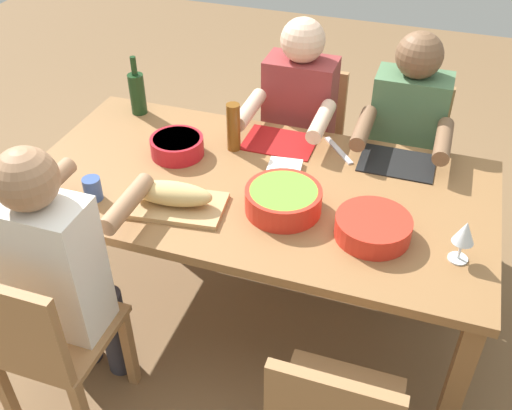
{
  "coord_description": "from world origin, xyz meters",
  "views": [
    {
      "loc": [
        -0.63,
        1.87,
        2.15
      ],
      "look_at": [
        0.0,
        0.0,
        0.63
      ],
      "focal_mm": 41.4,
      "sensor_mm": 36.0,
      "label": 1
    }
  ],
  "objects": [
    {
      "name": "cutting_board",
      "position": [
        0.26,
        0.25,
        0.75
      ],
      "size": [
        0.42,
        0.27,
        0.02
      ],
      "primitive_type": "cube",
      "rotation": [
        0.0,
        0.0,
        0.12
      ],
      "color": "tan",
      "rests_on": "dining_table"
    },
    {
      "name": "diner_near_center",
      "position": [
        0.0,
        -0.63,
        0.7
      ],
      "size": [
        0.41,
        0.53,
        1.2
      ],
      "color": "#2D2D38",
      "rests_on": "ground_plane"
    },
    {
      "name": "placemat_near_left",
      "position": [
        -0.53,
        -0.34,
        0.74
      ],
      "size": [
        0.32,
        0.23,
        0.01
      ],
      "primitive_type": "cube",
      "color": "black",
      "rests_on": "dining_table"
    },
    {
      "name": "serving_bowl_pasta",
      "position": [
        -0.51,
        0.18,
        0.79
      ],
      "size": [
        0.28,
        0.28,
        0.08
      ],
      "color": "red",
      "rests_on": "dining_table"
    },
    {
      "name": "diner_far_right",
      "position": [
        0.53,
        0.63,
        0.7
      ],
      "size": [
        0.41,
        0.53,
        1.2
      ],
      "color": "#2D2D38",
      "rests_on": "ground_plane"
    },
    {
      "name": "wine_bottle",
      "position": [
        0.73,
        -0.39,
        0.85
      ],
      "size": [
        0.08,
        0.08,
        0.29
      ],
      "color": "#193819",
      "rests_on": "dining_table"
    },
    {
      "name": "serving_bowl_fruit",
      "position": [
        0.4,
        -0.1,
        0.79
      ],
      "size": [
        0.23,
        0.23,
        0.08
      ],
      "color": "#B21923",
      "rests_on": "dining_table"
    },
    {
      "name": "dining_table",
      "position": [
        0.0,
        0.0,
        0.66
      ],
      "size": [
        1.92,
        0.99,
        0.74
      ],
      "color": "olive",
      "rests_on": "ground_plane"
    },
    {
      "name": "cup_far_right",
      "position": [
        0.58,
        0.3,
        0.79
      ],
      "size": [
        0.07,
        0.07,
        0.09
      ],
      "primitive_type": "cylinder",
      "color": "#334C8C",
      "rests_on": "dining_table"
    },
    {
      "name": "diner_near_left",
      "position": [
        -0.53,
        -0.63,
        0.7
      ],
      "size": [
        0.41,
        0.53,
        1.2
      ],
      "color": "#2D2D38",
      "rests_on": "ground_plane"
    },
    {
      "name": "chair_far_right",
      "position": [
        0.53,
        0.82,
        0.48
      ],
      "size": [
        0.4,
        0.4,
        0.85
      ],
      "color": "#9E7044",
      "rests_on": "ground_plane"
    },
    {
      "name": "wine_glass",
      "position": [
        -0.81,
        0.21,
        0.86
      ],
      "size": [
        0.08,
        0.08,
        0.17
      ],
      "color": "silver",
      "rests_on": "dining_table"
    },
    {
      "name": "beer_bottle",
      "position": [
        0.18,
        -0.22,
        0.85
      ],
      "size": [
        0.06,
        0.06,
        0.22
      ],
      "primitive_type": "cylinder",
      "color": "brown",
      "rests_on": "dining_table"
    },
    {
      "name": "carving_knife",
      "position": [
        -0.27,
        -0.35,
        0.74
      ],
      "size": [
        0.17,
        0.19,
        0.01
      ],
      "primitive_type": "cube",
      "rotation": [
        0.0,
        0.0,
        2.26
      ],
      "color": "silver",
      "rests_on": "dining_table"
    },
    {
      "name": "chair_near_left",
      "position": [
        -0.53,
        -0.82,
        0.48
      ],
      "size": [
        0.4,
        0.4,
        0.85
      ],
      "color": "#9E7044",
      "rests_on": "ground_plane"
    },
    {
      "name": "chair_near_center",
      "position": [
        0.0,
        -0.82,
        0.48
      ],
      "size": [
        0.4,
        0.4,
        0.85
      ],
      "color": "#9E7044",
      "rests_on": "ground_plane"
    },
    {
      "name": "napkin_stack",
      "position": [
        -0.08,
        -0.12,
        0.75
      ],
      "size": [
        0.15,
        0.15,
        0.02
      ],
      "primitive_type": "cube",
      "rotation": [
        0.0,
        0.0,
        0.11
      ],
      "color": "white",
      "rests_on": "dining_table"
    },
    {
      "name": "ground_plane",
      "position": [
        0.0,
        0.0,
        0.0
      ],
      "size": [
        8.0,
        8.0,
        0.0
      ],
      "primitive_type": "plane",
      "color": "brown"
    },
    {
      "name": "bread_loaf",
      "position": [
        0.26,
        0.25,
        0.81
      ],
      "size": [
        0.33,
        0.15,
        0.09
      ],
      "primitive_type": "ellipsoid",
      "rotation": [
        0.0,
        0.0,
        0.12
      ],
      "color": "tan",
      "rests_on": "cutting_board"
    },
    {
      "name": "serving_bowl_salad",
      "position": [
        -0.16,
        0.13,
        0.79
      ],
      "size": [
        0.3,
        0.3,
        0.1
      ],
      "color": "red",
      "rests_on": "dining_table"
    },
    {
      "name": "placemat_near_center",
      "position": [
        0.0,
        -0.34,
        0.74
      ],
      "size": [
        0.32,
        0.23,
        0.01
      ],
      "primitive_type": "cube",
      "color": "maroon",
      "rests_on": "dining_table"
    }
  ]
}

